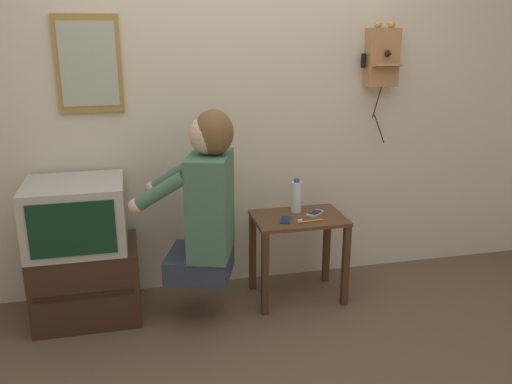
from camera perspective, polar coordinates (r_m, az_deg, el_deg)
name	(u,v)px	position (r m, az deg, el deg)	size (l,w,h in m)	color
ground_plane	(278,380)	(2.86, 2.30, -19.14)	(14.00, 14.00, 0.00)	brown
wall_back	(231,94)	(3.46, -2.61, 10.32)	(6.80, 0.05, 2.55)	beige
side_table	(298,235)	(3.42, 4.48, -4.55)	(0.56, 0.39, 0.55)	#51331E
person	(206,199)	(3.06, -5.28, -0.75)	(0.62, 0.54, 0.97)	#2D3347
tv_stand	(87,282)	(3.42, -17.35, -8.99)	(0.61, 0.45, 0.45)	#382316
television	(76,215)	(3.27, -18.42, -2.30)	(0.55, 0.48, 0.39)	#ADA89E
wall_phone_antique	(382,57)	(3.66, 13.11, 13.69)	(0.24, 0.18, 0.78)	#AD7A47
framed_picture	(89,64)	(3.35, -17.21, 12.74)	(0.37, 0.03, 0.56)	olive
cell_phone_held	(286,219)	(3.30, 3.14, -2.90)	(0.10, 0.14, 0.01)	navy
cell_phone_spare	(315,213)	(3.42, 6.23, -2.23)	(0.13, 0.13, 0.01)	silver
water_bottle	(296,197)	(3.42, 4.26, -0.48)	(0.07, 0.07, 0.22)	silver
toothbrush	(309,221)	(3.28, 5.58, -3.05)	(0.17, 0.03, 0.02)	orange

